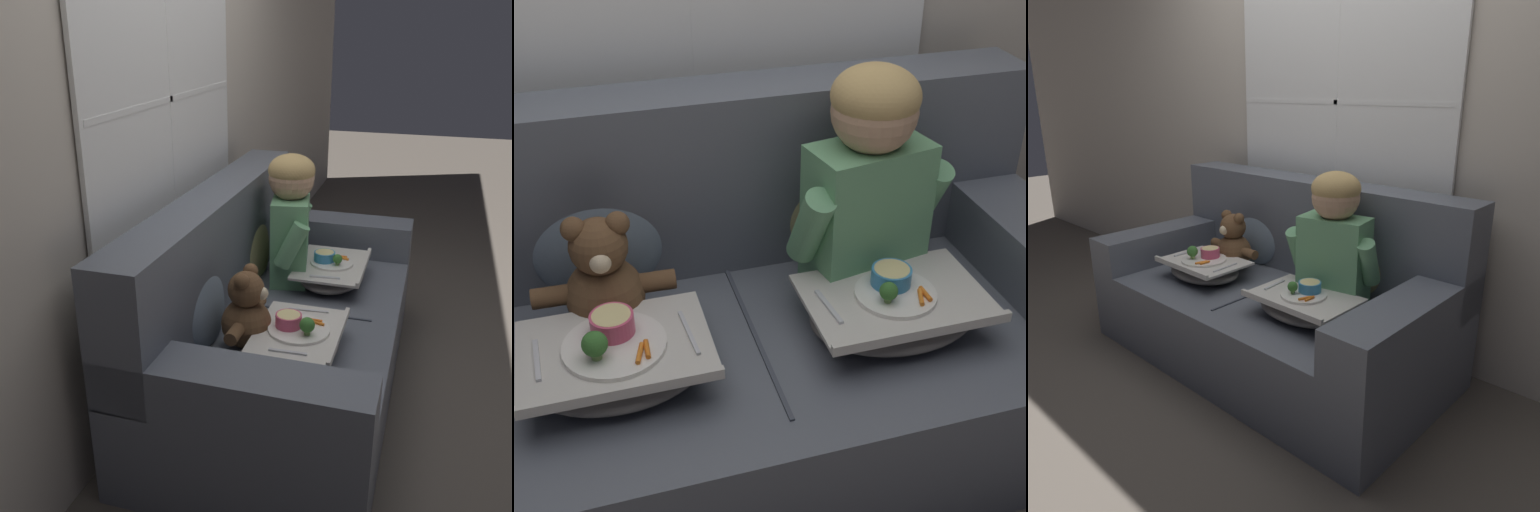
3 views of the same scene
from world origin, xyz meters
The scene contains 9 objects.
ground_plane centered at (0.00, 0.00, 0.00)m, with size 14.00×14.00×0.00m, color #4C443D.
wall_back_with_window centered at (0.00, 0.60, 1.30)m, with size 8.00×0.08×2.60m.
couch centered at (0.00, 0.08, 0.32)m, with size 1.88×0.96×0.93m.
throw_pillow_behind_child centered at (0.36, 0.29, 0.58)m, with size 0.38×0.18×0.40m.
throw_pillow_behind_teddy centered at (-0.36, 0.29, 0.58)m, with size 0.40×0.19×0.41m.
child_figure centered at (0.36, 0.10, 0.76)m, with size 0.48×0.26×0.64m.
teddy_bear centered at (-0.36, 0.09, 0.55)m, with size 0.37×0.25×0.34m.
lap_tray_child centered at (0.36, -0.12, 0.46)m, with size 0.47×0.34×0.17m.
lap_tray_teddy centered at (-0.36, -0.12, 0.46)m, with size 0.45×0.33×0.19m.
Camera 3 is at (1.71, -1.71, 1.40)m, focal length 35.00 mm.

